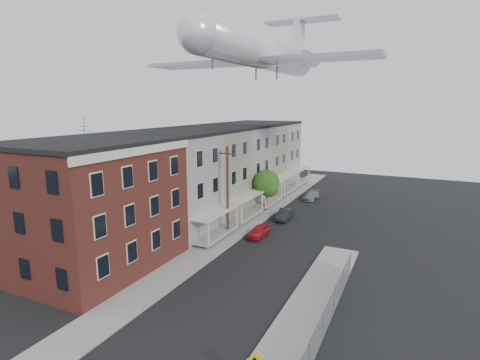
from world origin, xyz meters
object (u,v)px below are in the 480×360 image
object	(u,v)px
utility_pole	(228,190)
airplane	(265,53)
car_near	(259,231)
street_tree	(267,184)
car_mid	(284,215)
car_far	(311,196)

from	to	relation	value
utility_pole	airplane	distance (m)	16.24
utility_pole	car_near	distance (m)	5.14
utility_pole	car_near	size ratio (longest dim) A/B	2.64
car_near	street_tree	bearing A→B (deg)	108.13
utility_pole	car_mid	xyz separation A→B (m)	(3.43, 7.51, -4.07)
car_mid	car_far	distance (m)	10.53
car_mid	car_far	bearing A→B (deg)	85.28
street_tree	car_far	xyz separation A→B (m)	(3.47, 8.11, -2.89)
street_tree	car_near	xyz separation A→B (m)	(2.64, -8.99, -2.87)
utility_pole	car_far	bearing A→B (deg)	78.10
street_tree	car_near	size ratio (longest dim) A/B	1.53
street_tree	car_near	distance (m)	9.80
car_mid	airplane	bearing A→B (deg)	159.73
car_far	car_mid	bearing A→B (deg)	-89.83
street_tree	airplane	world-z (taller)	airplane
street_tree	airplane	bearing A→B (deg)	-85.86
street_tree	car_far	bearing A→B (deg)	66.81
street_tree	car_mid	bearing A→B (deg)	-37.92
car_mid	airplane	size ratio (longest dim) A/B	0.13
car_mid	car_far	size ratio (longest dim) A/B	0.96
car_near	car_mid	distance (m)	6.59
utility_pole	airplane	world-z (taller)	airplane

